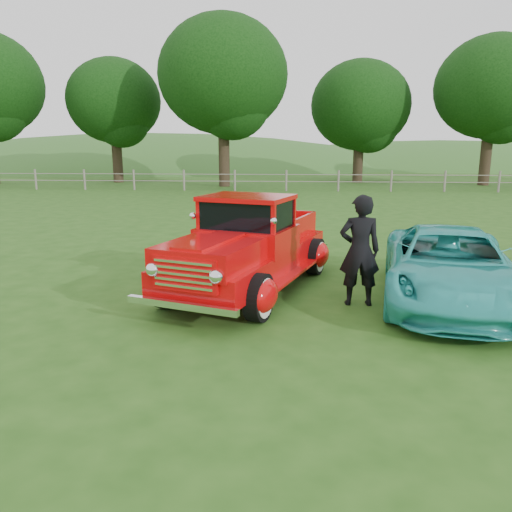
# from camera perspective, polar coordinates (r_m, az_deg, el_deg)

# --- Properties ---
(ground) EXTENTS (140.00, 140.00, 0.00)m
(ground) POSITION_cam_1_polar(r_m,az_deg,el_deg) (7.68, 2.26, -7.80)
(ground) COLOR #244D14
(ground) RESTS_ON ground
(distant_hills) EXTENTS (116.00, 60.00, 18.00)m
(distant_hills) POSITION_cam_1_polar(r_m,az_deg,el_deg) (67.18, 0.14, 6.54)
(distant_hills) COLOR #326926
(distant_hills) RESTS_ON ground
(fence_line) EXTENTS (48.00, 0.12, 1.20)m
(fence_line) POSITION_cam_1_polar(r_m,az_deg,el_deg) (29.27, 3.48, 8.61)
(fence_line) COLOR gray
(fence_line) RESTS_ON ground
(tree_mid_west) EXTENTS (6.40, 6.40, 8.46)m
(tree_mid_west) POSITION_cam_1_polar(r_m,az_deg,el_deg) (37.35, -15.93, 16.65)
(tree_mid_west) COLOR #2E2317
(tree_mid_west) RESTS_ON ground
(tree_near_west) EXTENTS (8.00, 8.00, 10.42)m
(tree_near_west) POSITION_cam_1_polar(r_m,az_deg,el_deg) (32.72, -3.80, 19.91)
(tree_near_west) COLOR #2E2317
(tree_near_west) RESTS_ON ground
(tree_near_east) EXTENTS (6.80, 6.80, 8.33)m
(tree_near_east) POSITION_cam_1_polar(r_m,az_deg,el_deg) (36.60, 11.85, 16.47)
(tree_near_east) COLOR #2E2317
(tree_near_east) RESTS_ON ground
(tree_mid_east) EXTENTS (7.20, 7.20, 9.44)m
(tree_mid_east) POSITION_cam_1_polar(r_m,az_deg,el_deg) (36.68, 25.42, 17.00)
(tree_mid_east) COLOR #2E2317
(tree_mid_east) RESTS_ON ground
(red_pickup) EXTENTS (3.35, 5.28, 1.78)m
(red_pickup) POSITION_cam_1_polar(r_m,az_deg,el_deg) (9.25, -0.85, 0.91)
(red_pickup) COLOR black
(red_pickup) RESTS_ON ground
(teal_sedan) EXTENTS (2.95, 4.89, 1.27)m
(teal_sedan) POSITION_cam_1_polar(r_m,az_deg,el_deg) (9.17, 21.22, -1.11)
(teal_sedan) COLOR #2BAFA9
(teal_sedan) RESTS_ON ground
(man) EXTENTS (0.70, 0.48, 1.88)m
(man) POSITION_cam_1_polar(r_m,az_deg,el_deg) (8.52, 11.76, 0.61)
(man) COLOR black
(man) RESTS_ON ground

